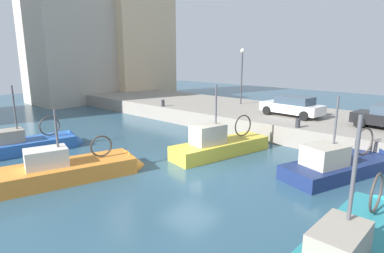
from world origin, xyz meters
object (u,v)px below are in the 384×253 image
(fishing_boat_orange, at_px, (74,176))
(parked_car_white, at_px, (292,106))
(fishing_boat_teal, at_px, (357,249))
(fishing_boat_blue, at_px, (31,149))
(fishing_boat_yellow, at_px, (224,151))
(fishing_boat_navy, at_px, (344,170))
(mooring_bollard_mid, at_px, (298,123))
(quay_streetlamp, at_px, (242,67))
(mooring_bollard_north, at_px, (163,103))

(fishing_boat_orange, height_order, parked_car_white, fishing_boat_orange)
(fishing_boat_teal, distance_m, parked_car_white, 14.52)
(fishing_boat_blue, xyz_separation_m, fishing_boat_yellow, (7.21, -8.62, 0.08))
(fishing_boat_navy, height_order, fishing_boat_yellow, fishing_boat_yellow)
(fishing_boat_blue, bearing_deg, fishing_boat_teal, -81.88)
(fishing_boat_navy, bearing_deg, fishing_boat_teal, -159.77)
(fishing_boat_blue, distance_m, fishing_boat_orange, 5.82)
(fishing_boat_navy, relative_size, fishing_boat_blue, 1.05)
(fishing_boat_blue, height_order, mooring_bollard_mid, fishing_boat_blue)
(fishing_boat_blue, bearing_deg, fishing_boat_orange, -93.30)
(quay_streetlamp, bearing_deg, fishing_boat_navy, -126.04)
(fishing_boat_blue, height_order, fishing_boat_orange, fishing_boat_blue)
(fishing_boat_blue, relative_size, quay_streetlamp, 1.37)
(mooring_bollard_mid, height_order, quay_streetlamp, quay_streetlamp)
(fishing_boat_orange, xyz_separation_m, quay_streetlamp, (17.27, 2.67, 4.35))
(fishing_boat_blue, xyz_separation_m, mooring_bollard_north, (11.28, 0.97, 1.38))
(fishing_boat_blue, distance_m, mooring_bollard_mid, 15.84)
(fishing_boat_blue, bearing_deg, fishing_boat_yellow, -50.08)
(fishing_boat_yellow, bearing_deg, fishing_boat_teal, -120.16)
(fishing_boat_yellow, relative_size, parked_car_white, 1.56)
(fishing_boat_orange, distance_m, parked_car_white, 15.35)
(fishing_boat_navy, distance_m, fishing_boat_blue, 16.95)
(mooring_bollard_mid, bearing_deg, parked_car_white, 30.45)
(mooring_bollard_mid, distance_m, quay_streetlamp, 10.15)
(fishing_boat_navy, xyz_separation_m, mooring_bollard_north, (2.69, 15.57, 1.32))
(fishing_boat_yellow, bearing_deg, fishing_boat_orange, 159.60)
(fishing_boat_orange, bearing_deg, parked_car_white, -12.53)
(quay_streetlamp, bearing_deg, fishing_boat_yellow, -150.60)
(parked_car_white, xyz_separation_m, mooring_bollard_mid, (-3.26, -1.92, -0.46))
(fishing_boat_teal, height_order, fishing_boat_blue, fishing_boat_teal)
(fishing_boat_navy, xyz_separation_m, mooring_bollard_mid, (2.69, 3.57, 1.32))
(fishing_boat_yellow, xyz_separation_m, mooring_bollard_north, (4.07, 9.59, 1.30))
(fishing_boat_blue, distance_m, fishing_boat_yellow, 11.24)
(fishing_boat_blue, height_order, fishing_boat_yellow, fishing_boat_yellow)
(mooring_bollard_mid, bearing_deg, fishing_boat_orange, 155.79)
(fishing_boat_yellow, xyz_separation_m, fishing_boat_orange, (-7.55, 2.81, -0.07))
(fishing_boat_teal, bearing_deg, fishing_boat_orange, 103.92)
(fishing_boat_yellow, bearing_deg, fishing_boat_navy, -77.04)
(fishing_boat_orange, bearing_deg, quay_streetlamp, 8.79)
(fishing_boat_teal, height_order, mooring_bollard_north, fishing_boat_teal)
(fishing_boat_blue, relative_size, parked_car_white, 1.49)
(fishing_boat_teal, xyz_separation_m, parked_car_white, (12.13, 7.77, 1.82))
(mooring_bollard_mid, bearing_deg, fishing_boat_navy, -126.97)
(fishing_boat_orange, relative_size, mooring_bollard_mid, 12.98)
(fishing_boat_orange, bearing_deg, fishing_boat_blue, 86.70)
(mooring_bollard_mid, xyz_separation_m, mooring_bollard_north, (0.00, 12.00, 0.00))
(fishing_boat_yellow, xyz_separation_m, parked_car_white, (7.33, -0.50, 1.76))
(mooring_bollard_north, bearing_deg, fishing_boat_navy, -99.80)
(fishing_boat_navy, bearing_deg, mooring_bollard_north, 80.20)
(mooring_bollard_north, bearing_deg, fishing_boat_teal, -116.43)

